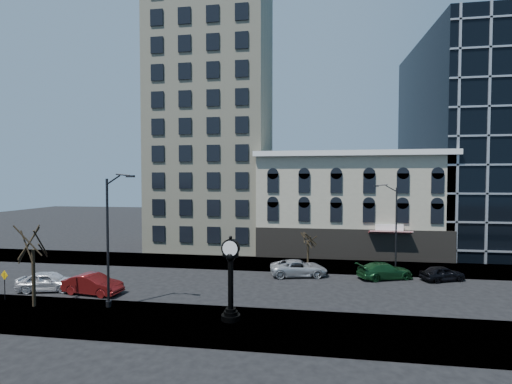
# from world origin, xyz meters

# --- Properties ---
(ground) EXTENTS (160.00, 160.00, 0.00)m
(ground) POSITION_xyz_m (0.00, 0.00, 0.00)
(ground) COLOR black
(ground) RESTS_ON ground
(sidewalk_far) EXTENTS (160.00, 6.00, 0.12)m
(sidewalk_far) POSITION_xyz_m (0.00, 8.00, 0.06)
(sidewalk_far) COLOR gray
(sidewalk_far) RESTS_ON ground
(sidewalk_near) EXTENTS (160.00, 6.00, 0.12)m
(sidewalk_near) POSITION_xyz_m (0.00, -8.00, 0.06)
(sidewalk_near) COLOR gray
(sidewalk_near) RESTS_ON ground
(cream_tower) EXTENTS (15.90, 15.40, 42.50)m
(cream_tower) POSITION_xyz_m (-6.11, 18.88, 19.32)
(cream_tower) COLOR beige
(cream_tower) RESTS_ON ground
(victorian_row) EXTENTS (22.60, 11.19, 12.50)m
(victorian_row) POSITION_xyz_m (12.00, 15.89, 6.00)
(victorian_row) COLOR #AEA78F
(victorian_row) RESTS_ON ground
(glass_office) EXTENTS (20.00, 20.15, 28.00)m
(glass_office) POSITION_xyz_m (32.00, 20.91, 14.00)
(glass_office) COLOR black
(glass_office) RESTS_ON ground
(street_clock) EXTENTS (1.24, 1.24, 5.45)m
(street_clock) POSITION_xyz_m (1.95, -7.30, 2.58)
(street_clock) COLOR black
(street_clock) RESTS_ON sidewalk_near
(street_lamp_near) EXTENTS (2.50, 0.57, 9.66)m
(street_lamp_near) POSITION_xyz_m (-6.46, -6.38, 7.41)
(street_lamp_near) COLOR black
(street_lamp_near) RESTS_ON sidewalk_near
(street_lamp_far) EXTENTS (2.25, 0.72, 8.78)m
(street_lamp_far) POSITION_xyz_m (14.93, 6.38, 6.75)
(street_lamp_far) COLOR black
(street_lamp_far) RESTS_ON sidewalk_far
(bare_tree_near) EXTENTS (3.84, 3.84, 6.60)m
(bare_tree_near) POSITION_xyz_m (-12.50, -6.97, 5.10)
(bare_tree_near) COLOR #2F2517
(bare_tree_near) RESTS_ON sidewalk_near
(bare_tree_far) EXTENTS (2.57, 2.57, 4.42)m
(bare_tree_far) POSITION_xyz_m (7.04, 6.95, 3.45)
(bare_tree_far) COLOR #2F2517
(bare_tree_far) RESTS_ON sidewalk_far
(warning_sign) EXTENTS (0.72, 0.19, 2.24)m
(warning_sign) POSITION_xyz_m (-15.69, -6.11, 1.66)
(warning_sign) COLOR black
(warning_sign) RESTS_ON sidewalk_near
(car_near_a) EXTENTS (4.99, 2.85, 1.60)m
(car_near_a) POSITION_xyz_m (-14.29, -3.37, 0.80)
(car_near_a) COLOR silver
(car_near_a) RESTS_ON ground
(car_near_b) EXTENTS (4.94, 2.22, 1.57)m
(car_near_b) POSITION_xyz_m (-10.18, -3.58, 0.79)
(car_near_b) COLOR maroon
(car_near_b) RESTS_ON ground
(car_far_a) EXTENTS (5.79, 3.48, 1.50)m
(car_far_a) POSITION_xyz_m (6.12, 3.96, 0.75)
(car_far_a) COLOR #A5A8AD
(car_far_a) RESTS_ON ground
(car_far_b) EXTENTS (5.52, 3.67, 1.49)m
(car_far_b) POSITION_xyz_m (14.05, 4.12, 0.74)
(car_far_b) COLOR #143F1E
(car_far_b) RESTS_ON ground
(car_far_c) EXTENTS (4.30, 2.89, 1.36)m
(car_far_c) POSITION_xyz_m (19.07, 4.17, 0.68)
(car_far_c) COLOR black
(car_far_c) RESTS_ON ground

